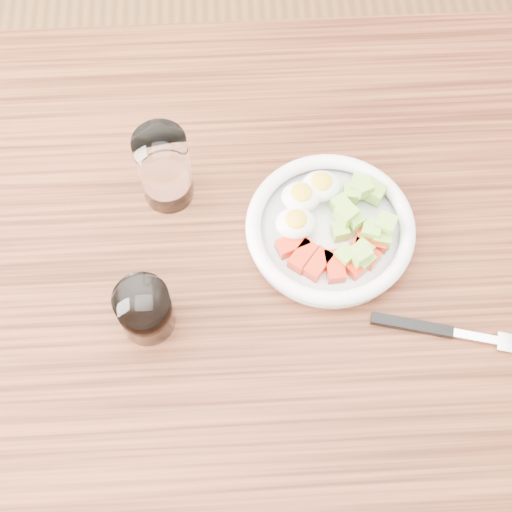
% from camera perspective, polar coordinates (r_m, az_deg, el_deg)
% --- Properties ---
extents(ground, '(4.00, 4.00, 0.00)m').
position_cam_1_polar(ground, '(1.70, 0.36, -11.95)').
color(ground, brown).
rests_on(ground, ground).
extents(dining_table, '(1.50, 0.90, 0.77)m').
position_cam_1_polar(dining_table, '(1.06, 0.57, -3.49)').
color(dining_table, brown).
rests_on(dining_table, ground).
extents(bowl, '(0.23, 0.23, 0.06)m').
position_cam_1_polar(bowl, '(0.98, 5.94, 2.33)').
color(bowl, white).
rests_on(bowl, dining_table).
extents(fork, '(0.22, 0.07, 0.01)m').
position_cam_1_polar(fork, '(0.96, 14.13, -5.72)').
color(fork, black).
rests_on(fork, dining_table).
extents(water_glass, '(0.07, 0.07, 0.13)m').
position_cam_1_polar(water_glass, '(0.98, -7.36, 6.97)').
color(water_glass, white).
rests_on(water_glass, dining_table).
extents(coffee_glass, '(0.07, 0.07, 0.08)m').
position_cam_1_polar(coffee_glass, '(0.92, -8.88, -4.30)').
color(coffee_glass, white).
rests_on(coffee_glass, dining_table).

